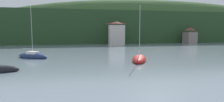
{
  "coord_description": "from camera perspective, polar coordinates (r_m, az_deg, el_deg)",
  "views": [
    {
      "loc": [
        -5.38,
        14.6,
        6.0
      ],
      "look_at": [
        0.0,
        42.41,
        3.0
      ],
      "focal_mm": 29.76,
      "sensor_mm": 36.0,
      "label": 1
    }
  ],
  "objects": [
    {
      "name": "shore_building_westcentral",
      "position": [
        98.25,
        22.8,
        4.34
      ],
      "size": [
        4.89,
        5.8,
        7.97
      ],
      "color": "gray",
      "rests_on": "ground_plane"
    },
    {
      "name": "wooded_hillside",
      "position": [
        123.94,
        5.11,
        6.34
      ],
      "size": [
        352.0,
        55.01,
        44.11
      ],
      "color": "#264223",
      "rests_on": "ground_plane"
    },
    {
      "name": "sailboat_mid_6",
      "position": [
        37.99,
        8.38,
        -2.49
      ],
      "size": [
        5.65,
        8.84,
        11.64
      ],
      "rotation": [
        0.0,
        0.0,
        1.19
      ],
      "color": "red",
      "rests_on": "ground_plane"
    },
    {
      "name": "mooring_buoy_near",
      "position": [
        59.65,
        14.38,
        0.09
      ],
      "size": [
        0.45,
        0.45,
        0.45
      ],
      "primitive_type": "sphere",
      "color": "orange",
      "rests_on": "ground_plane"
    },
    {
      "name": "sailboat_far_3",
      "position": [
        45.55,
        -23.14,
        -1.44
      ],
      "size": [
        8.04,
        6.5,
        12.11
      ],
      "rotation": [
        0.0,
        0.0,
        5.7
      ],
      "color": "navy",
      "rests_on": "ground_plane"
    },
    {
      "name": "shore_building_west",
      "position": [
        82.5,
        1.41,
        5.39
      ],
      "size": [
        7.24,
        3.41,
        10.37
      ],
      "color": "beige",
      "rests_on": "ground_plane"
    }
  ]
}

